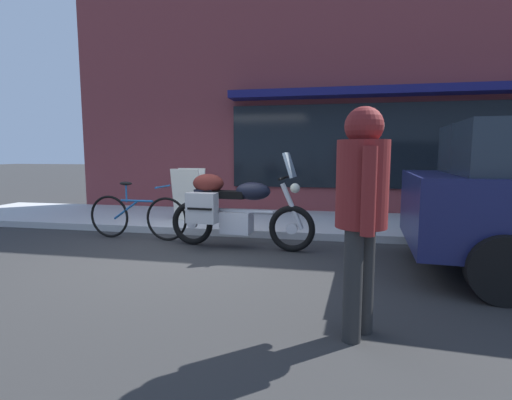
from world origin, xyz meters
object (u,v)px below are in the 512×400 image
Objects in this scene: parked_bicycle at (137,216)px; sandwich_board_sign at (189,194)px; touring_motorcycle at (231,207)px; pedestrian_walking at (362,196)px.

parked_bicycle is 1.32m from sandwich_board_sign.
parked_bicycle is at bearing 170.57° from touring_motorcycle.
touring_motorcycle reaches higher than sandwich_board_sign.
parked_bicycle is (-1.67, 0.28, -0.23)m from touring_motorcycle.
sandwich_board_sign is at bearing 129.68° from touring_motorcycle.
sandwich_board_sign is at bearing 71.06° from parked_bicycle.
sandwich_board_sign is (0.42, 1.23, 0.24)m from parked_bicycle.
touring_motorcycle is at bearing -9.43° from parked_bicycle.
pedestrian_walking is (1.67, -2.50, 0.48)m from touring_motorcycle.
sandwich_board_sign is (-1.25, 1.50, 0.01)m from touring_motorcycle.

